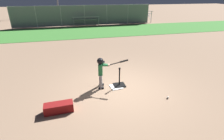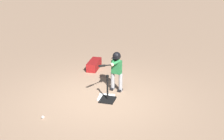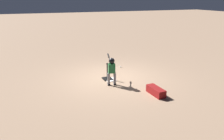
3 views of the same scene
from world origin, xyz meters
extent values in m
plane|color=#93755B|center=(0.00, 0.00, 0.00)|extent=(90.00, 90.00, 0.00)
cube|color=white|center=(-0.17, 0.17, 0.01)|extent=(0.49, 0.49, 0.02)
cube|color=black|center=(-0.03, 0.25, 0.02)|extent=(0.43, 0.39, 0.04)
cylinder|color=black|center=(-0.03, 0.25, 0.36)|extent=(0.05, 0.05, 0.64)
cylinder|color=black|center=(-0.03, 0.25, 0.71)|extent=(0.08, 0.08, 0.05)
cylinder|color=gray|center=(-0.71, 0.44, 0.26)|extent=(0.13, 0.13, 0.52)
cube|color=black|center=(-0.69, 0.44, 0.03)|extent=(0.19, 0.12, 0.06)
cylinder|color=gray|center=(-0.76, 0.19, 0.26)|extent=(0.13, 0.13, 0.52)
cube|color=black|center=(-0.74, 0.19, 0.03)|extent=(0.19, 0.12, 0.06)
cube|color=#236B38|center=(-0.73, 0.32, 0.72)|extent=(0.20, 0.30, 0.39)
sphere|color=#DBB293|center=(-0.73, 0.32, 1.03)|extent=(0.20, 0.20, 0.20)
sphere|color=black|center=(-0.73, 0.32, 1.04)|extent=(0.23, 0.23, 0.23)
cube|color=black|center=(-0.64, 0.30, 1.01)|extent=(0.15, 0.19, 0.01)
cylinder|color=#236B38|center=(-0.58, 0.33, 0.89)|extent=(0.31, 0.22, 0.11)
cylinder|color=#236B38|center=(-0.60, 0.24, 0.89)|extent=(0.32, 0.11, 0.11)
sphere|color=#DBB293|center=(-0.45, 0.26, 0.88)|extent=(0.10, 0.10, 0.10)
cylinder|color=black|center=(-0.11, 0.19, 0.97)|extent=(0.68, 0.17, 0.22)
cylinder|color=black|center=(0.10, 0.15, 1.03)|extent=(0.31, 0.12, 0.14)
cylinder|color=black|center=(-0.47, 0.26, 0.87)|extent=(0.04, 0.05, 0.05)
sphere|color=white|center=(1.31, -0.98, 0.04)|extent=(0.07, 0.07, 0.07)
cube|color=maroon|center=(-2.21, -0.86, 0.14)|extent=(0.86, 0.36, 0.28)
camera|label=1|loc=(-1.68, -5.38, 3.26)|focal=28.00mm
camera|label=2|loc=(7.21, 2.36, 3.83)|focal=50.00mm
camera|label=3|loc=(-8.51, 3.38, 3.44)|focal=35.00mm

